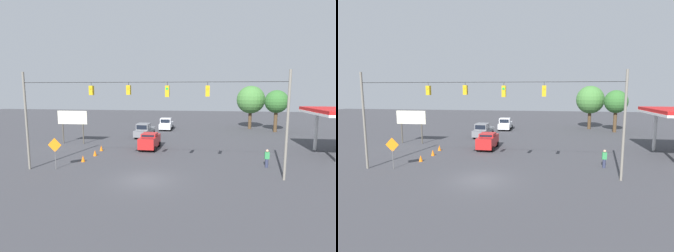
{
  "view_description": "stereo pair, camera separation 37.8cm",
  "coord_description": "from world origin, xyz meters",
  "views": [
    {
      "loc": [
        -4.48,
        19.5,
        7.07
      ],
      "look_at": [
        -0.38,
        -11.01,
        2.82
      ],
      "focal_mm": 28.0,
      "sensor_mm": 36.0,
      "label": 1
    },
    {
      "loc": [
        -4.85,
        19.45,
        7.07
      ],
      "look_at": [
        -0.38,
        -11.01,
        2.82
      ],
      "focal_mm": 28.0,
      "sensor_mm": 36.0,
      "label": 2
    }
  ],
  "objects": [
    {
      "name": "sedan_red_withflow_mid",
      "position": [
        1.84,
        -10.91,
        1.0
      ],
      "size": [
        2.17,
        4.35,
        1.92
      ],
      "color": "red",
      "rests_on": "ground_plane"
    },
    {
      "name": "work_zone_sign",
      "position": [
        8.57,
        -1.79,
        1.99
      ],
      "size": [
        1.27,
        0.06,
        2.84
      ],
      "color": "slate",
      "rests_on": "ground_plane"
    },
    {
      "name": "ground_plane",
      "position": [
        0.0,
        0.0,
        0.0
      ],
      "size": [
        140.0,
        140.0,
        0.0
      ],
      "primitive_type": "plane",
      "color": "#3D3D42"
    },
    {
      "name": "traffic_cone_second",
      "position": [
        7.03,
        -6.81,
        0.31
      ],
      "size": [
        0.39,
        0.39,
        0.63
      ],
      "primitive_type": "cone",
      "color": "orange",
      "rests_on": "ground_plane"
    },
    {
      "name": "traffic_cone_third",
      "position": [
        7.26,
        -9.18,
        0.31
      ],
      "size": [
        0.39,
        0.39,
        0.63
      ],
      "primitive_type": "cone",
      "color": "orange",
      "rests_on": "ground_plane"
    },
    {
      "name": "roadside_billboard",
      "position": [
        12.55,
        -12.73,
        3.19
      ],
      "size": [
        4.04,
        0.16,
        4.36
      ],
      "color": "#4C473D",
      "rests_on": "ground_plane"
    },
    {
      "name": "pickup_truck_grey_withflow_far",
      "position": [
        4.27,
        -18.83,
        0.98
      ],
      "size": [
        2.39,
        5.58,
        2.12
      ],
      "color": "slate",
      "rests_on": "ground_plane"
    },
    {
      "name": "overhead_signal_span",
      "position": [
        -0.06,
        -1.49,
        5.35
      ],
      "size": [
        22.06,
        0.38,
        8.61
      ],
      "color": "slate",
      "rests_on": "ground_plane"
    },
    {
      "name": "tree_horizon_right",
      "position": [
        -16.62,
        -26.37,
        5.07
      ],
      "size": [
        3.82,
        3.82,
        7.06
      ],
      "color": "#4C3823",
      "rests_on": "ground_plane"
    },
    {
      "name": "pickup_truck_white_withflow_deep",
      "position": [
        2.05,
        -26.58,
        0.98
      ],
      "size": [
        2.29,
        5.05,
        2.12
      ],
      "color": "silver",
      "rests_on": "ground_plane"
    },
    {
      "name": "pedestrian",
      "position": [
        -10.36,
        -4.83,
        0.84
      ],
      "size": [
        0.4,
        0.28,
        1.68
      ],
      "color": "#2D334C",
      "rests_on": "ground_plane"
    },
    {
      "name": "traffic_cone_nearest",
      "position": [
        7.25,
        -4.42,
        0.31
      ],
      "size": [
        0.39,
        0.39,
        0.63
      ],
      "primitive_type": "cone",
      "color": "orange",
      "rests_on": "ground_plane"
    },
    {
      "name": "tree_horizon_left",
      "position": [
        -12.99,
        -29.6,
        5.29
      ],
      "size": [
        4.98,
        4.98,
        7.82
      ],
      "color": "#4C3823",
      "rests_on": "ground_plane"
    }
  ]
}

